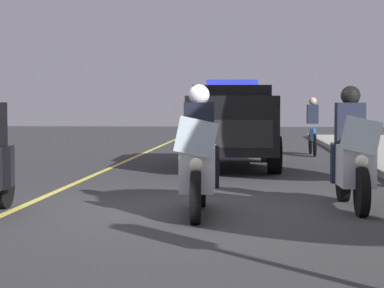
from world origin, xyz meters
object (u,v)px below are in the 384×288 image
(police_motorcycle_trailing, at_px, (352,158))
(cyclist_background, at_px, (313,126))
(police_suv, at_px, (232,122))
(police_motorcycle_lead_right, at_px, (198,162))

(police_motorcycle_trailing, bearing_deg, cyclist_background, 178.03)
(police_motorcycle_trailing, relative_size, police_suv, 0.43)
(police_suv, distance_m, cyclist_background, 4.78)
(police_motorcycle_trailing, height_order, police_suv, police_suv)
(police_motorcycle_lead_right, distance_m, police_suv, 7.32)
(cyclist_background, bearing_deg, police_motorcycle_lead_right, -12.09)
(police_suv, relative_size, cyclist_background, 2.82)
(police_motorcycle_lead_right, xyz_separation_m, police_suv, (-7.30, 0.24, 0.37))
(police_motorcycle_lead_right, height_order, police_motorcycle_trailing, same)
(police_motorcycle_lead_right, height_order, police_suv, police_suv)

